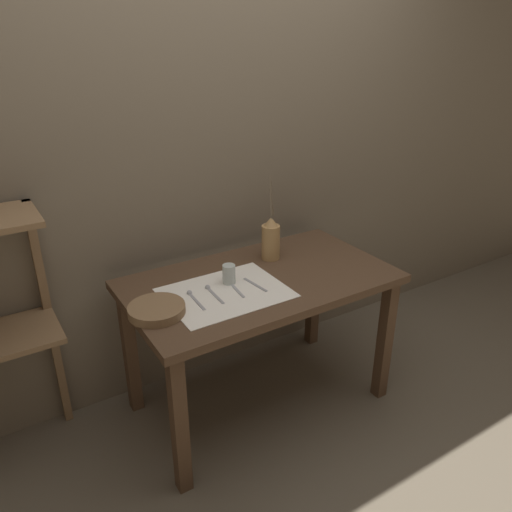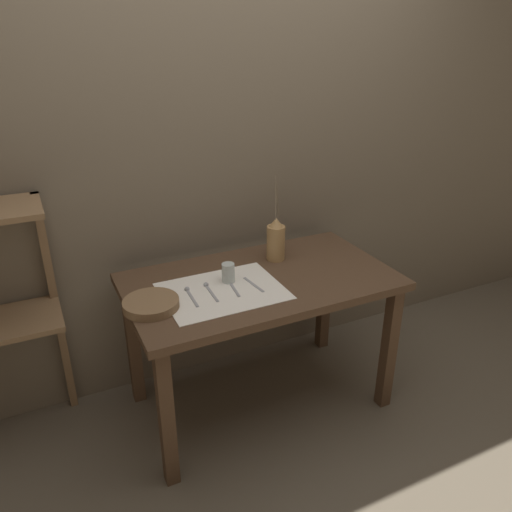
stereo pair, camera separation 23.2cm
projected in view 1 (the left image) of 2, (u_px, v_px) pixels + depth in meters
ground_plane at (260, 400)px, 2.69m from camera, size 12.00×12.00×0.00m
stone_wall_back at (211, 162)px, 2.55m from camera, size 7.00×0.06×2.40m
wooden_table at (260, 296)px, 2.42m from camera, size 1.28×0.72×0.74m
linen_cloth at (226, 293)px, 2.24m from camera, size 0.54×0.41×0.00m
pitcher_with_flowers at (271, 240)px, 2.54m from camera, size 0.09×0.09×0.44m
wooden_bowl at (157, 310)px, 2.07m from camera, size 0.24×0.24×0.04m
glass_tumbler_near at (229, 274)px, 2.31m from camera, size 0.06×0.06×0.09m
spoon_inner at (192, 296)px, 2.21m from camera, size 0.03×0.18×0.02m
spoon_outer at (210, 290)px, 2.25m from camera, size 0.03×0.18×0.02m
knife_center at (236, 289)px, 2.27m from camera, size 0.03×0.17×0.00m
fork_inner at (255, 285)px, 2.31m from camera, size 0.03×0.17×0.00m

